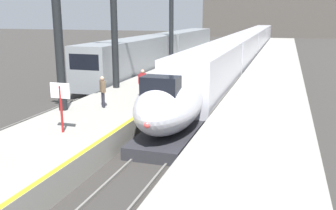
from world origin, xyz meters
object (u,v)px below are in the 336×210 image
at_px(station_column_far, 113,3).
at_px(regional_train_adjacent, 166,49).
at_px(station_column_mid, 56,5).
at_px(station_column_distant, 171,4).
at_px(passenger_mid_platform, 103,89).
at_px(passenger_far_waiting, 143,81).
at_px(highspeed_train_main, 246,46).
at_px(departure_info_board, 61,98).

bearing_deg(station_column_far, regional_train_adjacent, 97.05).
relative_size(station_column_mid, station_column_distant, 0.89).
distance_m(station_column_mid, passenger_mid_platform, 4.79).
bearing_deg(passenger_mid_platform, station_column_mid, -147.26).
distance_m(regional_train_adjacent, passenger_far_waiting, 20.73).
bearing_deg(highspeed_train_main, station_column_far, -102.30).
relative_size(highspeed_train_main, station_column_far, 8.07).
relative_size(highspeed_train_main, passenger_mid_platform, 44.36).
bearing_deg(regional_train_adjacent, station_column_mid, -84.81).
xyz_separation_m(highspeed_train_main, regional_train_adjacent, (-8.10, -9.27, 0.15)).
height_order(station_column_mid, passenger_far_waiting, station_column_mid).
bearing_deg(highspeed_train_main, passenger_mid_platform, -97.31).
relative_size(passenger_mid_platform, passenger_far_waiting, 1.00).
distance_m(station_column_far, passenger_far_waiting, 5.89).
height_order(passenger_far_waiting, departure_info_board, departure_info_board).
distance_m(regional_train_adjacent, station_column_mid, 24.67).
bearing_deg(departure_info_board, station_column_mid, 122.67).
xyz_separation_m(regional_train_adjacent, departure_info_board, (4.32, -27.51, 0.43)).
xyz_separation_m(station_column_mid, departure_info_board, (2.12, -3.30, -3.80)).
height_order(station_column_distant, passenger_far_waiting, station_column_distant).
bearing_deg(departure_info_board, regional_train_adjacent, 98.92).
distance_m(station_column_mid, station_column_far, 6.43).
xyz_separation_m(station_column_mid, passenger_mid_platform, (1.75, 1.12, -4.32)).
xyz_separation_m(regional_train_adjacent, passenger_far_waiting, (5.08, -20.10, -0.09)).
xyz_separation_m(highspeed_train_main, station_column_far, (-5.90, -27.05, 4.66)).
bearing_deg(passenger_mid_platform, station_column_distant, 95.51).
bearing_deg(station_column_distant, regional_train_adjacent, 113.86).
xyz_separation_m(regional_train_adjacent, station_column_distant, (2.20, -4.97, 4.79)).
xyz_separation_m(passenger_mid_platform, departure_info_board, (0.37, -4.43, 0.52)).
relative_size(passenger_mid_platform, departure_info_board, 0.80).
relative_size(regional_train_adjacent, station_column_distant, 3.72).
relative_size(regional_train_adjacent, station_column_mid, 4.17).
bearing_deg(passenger_mid_platform, regional_train_adjacent, 99.71).
bearing_deg(station_column_far, station_column_distant, 90.00).
bearing_deg(departure_info_board, passenger_far_waiting, 84.14).
distance_m(passenger_mid_platform, departure_info_board, 4.47).
distance_m(station_column_mid, passenger_far_waiting, 6.62).
bearing_deg(station_column_far, station_column_mid, -90.00).
bearing_deg(departure_info_board, station_column_distant, 95.37).
bearing_deg(station_column_far, highspeed_train_main, 77.70).
height_order(highspeed_train_main, departure_info_board, highspeed_train_main).
bearing_deg(departure_info_board, station_column_far, 102.28).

